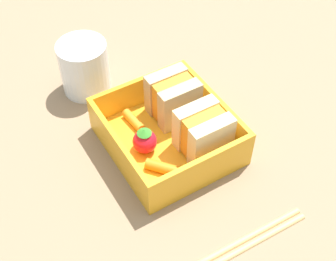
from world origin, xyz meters
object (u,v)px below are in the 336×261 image
object	(u,v)px
strawberry_far_left	(146,142)
carrot_stick_far_left	(133,120)
sandwich_center_left	(203,132)
chopstick_pair	(229,251)
sandwich_left	(173,98)
drinking_glass	(84,67)
carrot_stick_left	(166,169)

from	to	relation	value
strawberry_far_left	carrot_stick_far_left	bearing A→B (deg)	170.14
sandwich_center_left	chopstick_pair	distance (cm)	13.66
sandwich_left	carrot_stick_far_left	xyz separation A→B (cm)	(-1.05, -5.08, -2.27)
chopstick_pair	drinking_glass	xyz separation A→B (cm)	(-30.17, -2.03, 3.28)
sandwich_left	carrot_stick_far_left	bearing A→B (deg)	-101.71
carrot_stick_left	strawberry_far_left	bearing A→B (deg)	-173.96
strawberry_far_left	drinking_glass	distance (cm)	14.85
sandwich_center_left	drinking_glass	world-z (taller)	drinking_glass
drinking_glass	sandwich_center_left	bearing A→B (deg)	20.85
sandwich_left	strawberry_far_left	world-z (taller)	sandwich_left
carrot_stick_far_left	carrot_stick_left	size ratio (longest dim) A/B	0.72
sandwich_left	carrot_stick_far_left	distance (cm)	5.66
chopstick_pair	carrot_stick_far_left	bearing A→B (deg)	-179.19
strawberry_far_left	carrot_stick_left	bearing A→B (deg)	6.04
sandwich_center_left	strawberry_far_left	size ratio (longest dim) A/B	1.61
sandwich_left	chopstick_pair	distance (cm)	19.83
sandwich_left	strawberry_far_left	size ratio (longest dim) A/B	1.61
carrot_stick_left	chopstick_pair	bearing A→B (deg)	3.27
carrot_stick_far_left	drinking_glass	distance (cm)	10.54
sandwich_center_left	carrot_stick_far_left	size ratio (longest dim) A/B	1.59
sandwich_center_left	chopstick_pair	xyz separation A→B (cm)	(12.25, -4.80, -3.67)
carrot_stick_far_left	carrot_stick_left	distance (cm)	8.60
sandwich_center_left	carrot_stick_left	bearing A→B (deg)	-80.66
sandwich_center_left	strawberry_far_left	distance (cm)	6.77
chopstick_pair	drinking_glass	bearing A→B (deg)	-176.16
carrot_stick_far_left	chopstick_pair	distance (cm)	19.99
strawberry_far_left	carrot_stick_left	world-z (taller)	strawberry_far_left
sandwich_left	drinking_glass	bearing A→B (deg)	-148.83
sandwich_left	carrot_stick_left	bearing A→B (deg)	-35.85
carrot_stick_far_left	strawberry_far_left	xyz separation A→B (cm)	(4.56, -0.79, 1.02)
carrot_stick_left	drinking_glass	size ratio (longest dim) A/B	0.68
sandwich_left	sandwich_center_left	world-z (taller)	same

